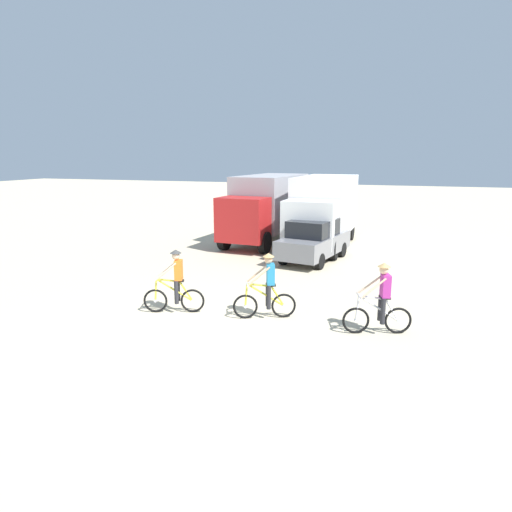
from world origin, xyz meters
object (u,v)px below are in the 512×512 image
at_px(sedan_parked, 314,240).
at_px(cyclist_near_camera, 380,301).
at_px(box_truck_avon_van, 323,208).
at_px(cyclist_orange_shirt, 175,284).
at_px(cyclist_cowboy_hat, 267,288).
at_px(box_truck_grey_hauler, 267,205).

xyz_separation_m(sedan_parked, cyclist_near_camera, (3.18, -7.43, -0.04)).
height_order(box_truck_avon_van, cyclist_orange_shirt, box_truck_avon_van).
bearing_deg(cyclist_orange_shirt, cyclist_cowboy_hat, 8.33).
xyz_separation_m(box_truck_grey_hauler, cyclist_near_camera, (6.35, -10.97, -1.03)).
bearing_deg(cyclist_cowboy_hat, sedan_parked, 91.44).
xyz_separation_m(box_truck_grey_hauler, cyclist_cowboy_hat, (3.36, -10.79, -1.03)).
distance_m(box_truck_grey_hauler, cyclist_orange_shirt, 11.24).
height_order(box_truck_avon_van, cyclist_near_camera, box_truck_avon_van).
distance_m(box_truck_avon_van, sedan_parked, 3.33).
distance_m(sedan_parked, cyclist_orange_shirt, 7.99).
xyz_separation_m(box_truck_grey_hauler, box_truck_avon_van, (2.96, -0.37, 0.00)).
bearing_deg(box_truck_grey_hauler, cyclist_cowboy_hat, -72.73).
height_order(box_truck_avon_van, cyclist_cowboy_hat, box_truck_avon_van).
height_order(box_truck_grey_hauler, cyclist_orange_shirt, box_truck_grey_hauler).
relative_size(sedan_parked, cyclist_cowboy_hat, 2.45).
bearing_deg(cyclist_orange_shirt, box_truck_avon_van, 78.63).
bearing_deg(cyclist_orange_shirt, box_truck_grey_hauler, 94.04).
distance_m(box_truck_grey_hauler, cyclist_near_camera, 12.72).
xyz_separation_m(cyclist_orange_shirt, cyclist_cowboy_hat, (2.57, 0.38, 0.00)).
bearing_deg(box_truck_avon_van, cyclist_cowboy_hat, -87.83).
bearing_deg(cyclist_near_camera, cyclist_orange_shirt, -177.98).
relative_size(box_truck_avon_van, sedan_parked, 1.52).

